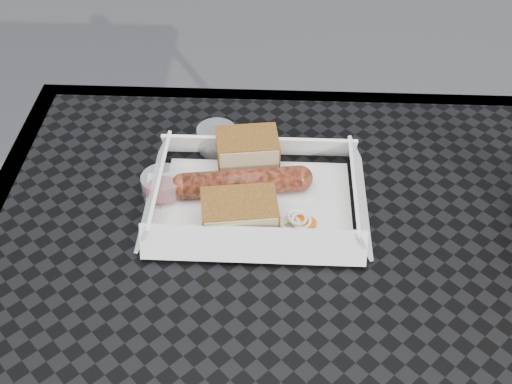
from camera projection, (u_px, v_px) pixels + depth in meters
patio_table at (323, 363)px, 0.68m from camera, size 0.80×0.80×0.74m
food_tray at (256, 204)px, 0.75m from camera, size 0.22×0.15×0.00m
bratwurst at (242, 182)px, 0.75m from camera, size 0.17×0.05×0.03m
bread_near at (247, 152)px, 0.78m from camera, size 0.08×0.06×0.05m
bread_far at (240, 215)px, 0.70m from camera, size 0.09×0.07×0.04m
veg_garnish at (296, 228)px, 0.72m from camera, size 0.03×0.03×0.00m
napkin at (197, 205)px, 0.75m from camera, size 0.13×0.13×0.00m
condiment_cup_sauce at (163, 186)px, 0.75m from camera, size 0.05×0.05×0.03m
condiment_cup_empty at (217, 139)px, 0.82m from camera, size 0.05×0.05×0.03m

